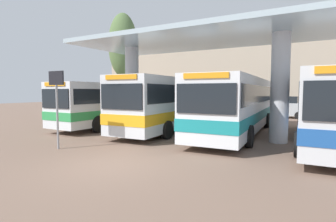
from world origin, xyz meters
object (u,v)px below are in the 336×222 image
Objects in this scene: transit_bus_far_right_bay at (329,106)px; parked_car_street at (284,107)px; info_sign_platform at (57,94)px; transit_bus_center_bay at (175,101)px; poplar_tree_behind_left at (123,46)px; transit_bus_right_bay at (238,103)px; transit_bus_left_bay at (119,102)px.

transit_bus_far_right_bay reaches higher than parked_car_street.
transit_bus_center_bay is at bearing 78.98° from info_sign_platform.
transit_bus_right_bay is at bearing -17.46° from poplar_tree_behind_left.
info_sign_platform is 20.98m from parked_car_street.
poplar_tree_behind_left reaches higher than transit_bus_left_bay.
info_sign_platform is at bearing -109.84° from parked_car_street.
transit_bus_right_bay is at bearing -96.89° from parked_car_street.
transit_bus_far_right_bay is at bearing 172.98° from transit_bus_center_bay.
poplar_tree_behind_left is at bearing 116.33° from info_sign_platform.
poplar_tree_behind_left is 16.27m from parked_car_street.
poplar_tree_behind_left is 2.33× the size of parked_car_street.
info_sign_platform reaches higher than transit_bus_center_bay.
transit_bus_center_bay is at bearing -172.92° from transit_bus_left_bay.
poplar_tree_behind_left is at bearing -29.58° from transit_bus_center_bay.
transit_bus_left_bay is at bearing 1.04° from transit_bus_right_bay.
info_sign_platform is at bearing 76.30° from transit_bus_center_bay.
transit_bus_center_bay is 12.99m from parked_car_street.
transit_bus_right_bay is 1.01× the size of transit_bus_far_right_bay.
transit_bus_center_bay is 1.24× the size of poplar_tree_behind_left.
transit_bus_center_bay is 3.54× the size of info_sign_platform.
info_sign_platform is (-5.77, -8.09, 0.57)m from transit_bus_right_bay.
transit_bus_center_bay reaches higher than transit_bus_right_bay.
poplar_tree_behind_left is (-2.91, 4.20, 4.91)m from transit_bus_left_bay.
transit_bus_left_bay is 1.12× the size of poplar_tree_behind_left.
transit_bus_far_right_bay is at bearing 35.29° from info_sign_platform.
info_sign_platform reaches higher than transit_bus_left_bay.
transit_bus_right_bay is at bearing -175.15° from transit_bus_left_bay.
transit_bus_right_bay is 3.00× the size of parked_car_street.
transit_bus_center_bay reaches higher than transit_bus_left_bay.
info_sign_platform is 0.82× the size of parked_car_street.
poplar_tree_behind_left reaches higher than transit_bus_center_bay.
transit_bus_right_bay is 4.65m from transit_bus_far_right_bay.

